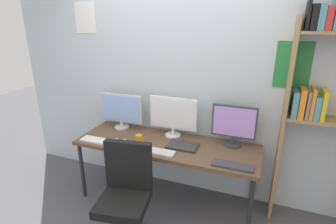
% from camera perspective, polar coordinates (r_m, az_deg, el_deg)
% --- Properties ---
extents(wall_back, '(4.40, 0.11, 2.60)m').
position_cam_1_polar(wall_back, '(3.14, 2.44, 5.74)').
color(wall_back, silver).
rests_on(wall_back, ground_plane).
extents(desk, '(2.00, 0.68, 0.74)m').
position_cam_1_polar(desk, '(2.99, -0.35, -7.61)').
color(desk, brown).
rests_on(desk, ground_plane).
extents(bookshelf, '(0.83, 0.28, 2.20)m').
position_cam_1_polar(bookshelf, '(2.84, 30.63, 2.79)').
color(bookshelf, '#9E7A4C').
rests_on(bookshelf, ground_plane).
extents(office_chair, '(0.52, 0.52, 0.99)m').
position_cam_1_polar(office_chair, '(2.67, -8.99, -18.98)').
color(office_chair, '#2D2D33').
rests_on(office_chair, ground_plane).
extents(monitor_left, '(0.56, 0.18, 0.44)m').
position_cam_1_polar(monitor_left, '(3.33, -9.99, 0.45)').
color(monitor_left, silver).
rests_on(monitor_left, desk).
extents(monitor_center, '(0.56, 0.18, 0.47)m').
position_cam_1_polar(monitor_center, '(3.05, 1.10, -0.71)').
color(monitor_center, silver).
rests_on(monitor_center, desk).
extents(monitor_right, '(0.47, 0.18, 0.45)m').
position_cam_1_polar(monitor_right, '(2.91, 13.85, -2.56)').
color(monitor_right, '#38383D').
rests_on(monitor_right, desk).
extents(keyboard_left, '(0.36, 0.13, 0.02)m').
position_cam_1_polar(keyboard_left, '(3.12, -15.00, -5.85)').
color(keyboard_left, silver).
rests_on(keyboard_left, desk).
extents(keyboard_center, '(0.35, 0.13, 0.02)m').
position_cam_1_polar(keyboard_center, '(2.77, -2.10, -8.47)').
color(keyboard_center, silver).
rests_on(keyboard_center, desk).
extents(keyboard_right, '(0.38, 0.13, 0.02)m').
position_cam_1_polar(keyboard_right, '(2.60, 13.60, -11.03)').
color(keyboard_right, '#38383D').
rests_on(keyboard_right, desk).
extents(mouse_left_side, '(0.06, 0.10, 0.03)m').
position_cam_1_polar(mouse_left_side, '(3.05, -11.18, -6.00)').
color(mouse_left_side, silver).
rests_on(mouse_left_side, desk).
extents(mouse_right_side, '(0.06, 0.10, 0.03)m').
position_cam_1_polar(mouse_right_side, '(3.02, -9.49, -6.16)').
color(mouse_right_side, silver).
rests_on(mouse_right_side, desk).
extents(laptop_closed, '(0.32, 0.22, 0.02)m').
position_cam_1_polar(laptop_closed, '(2.89, 3.14, -7.19)').
color(laptop_closed, '#2D2D2D').
rests_on(laptop_closed, desk).
extents(coffee_mug, '(0.11, 0.08, 0.09)m').
position_cam_1_polar(coffee_mug, '(2.98, -6.19, -5.71)').
color(coffee_mug, orange).
rests_on(coffee_mug, desk).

